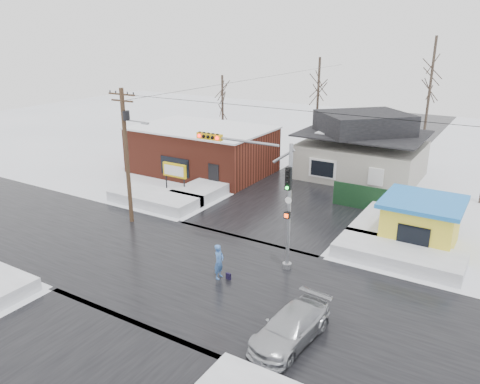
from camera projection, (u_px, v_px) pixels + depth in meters
The scene contains 20 objects.
ground at pixel (196, 272), 25.25m from camera, with size 120.00×120.00×0.00m, color white.
road_ns at pixel (196, 272), 25.24m from camera, with size 10.00×120.00×0.02m, color black.
road_ew at pixel (196, 272), 25.24m from camera, with size 120.00×10.00×0.02m, color black.
snowbank_nw at pixel (155, 199), 35.20m from camera, with size 7.00×3.00×0.80m, color white.
snowbank_ne at pixel (398, 255), 26.34m from camera, with size 7.00×3.00×0.80m, color white.
snowbank_nside_w at pixel (214, 185), 38.25m from camera, with size 3.00×8.00×0.80m, color white.
snowbank_nside_e at pixel (386, 219), 31.36m from camera, with size 3.00×8.00×0.80m, color white.
traffic_signal at pixel (263, 185), 24.97m from camera, with size 6.05×0.68×7.00m.
utility_pole at pixel (127, 149), 30.31m from camera, with size 3.15×0.44×9.00m.
brick_building at pixel (202, 149), 42.90m from camera, with size 12.20×8.20×4.12m.
marquee_sign at pixel (175, 171), 36.72m from camera, with size 2.20×0.21×2.55m.
house at pixel (362, 148), 41.17m from camera, with size 10.40×8.40×5.76m.
kiosk at pixel (421, 222), 28.17m from camera, with size 4.60×4.60×2.88m.
fence at pixel (387, 202), 33.06m from camera, with size 8.00×0.12×1.80m, color black.
tree_far_left at pixel (319, 79), 45.63m from camera, with size 3.00×3.00×10.00m.
tree_far_mid at pixel (433, 64), 41.81m from camera, with size 3.00×3.00×12.00m.
tree_far_west at pixel (222, 91), 49.45m from camera, with size 3.00×3.00×8.00m.
pedestrian at pixel (219, 262), 24.37m from camera, with size 0.69×0.45×1.89m, color #416EB6.
car at pixel (291, 327), 19.45m from camera, with size 1.86×4.58×1.33m, color #AEB1B6.
shopping_bag at pixel (228, 277), 24.45m from camera, with size 0.28×0.12×0.35m, color black.
Camera 1 is at (13.73, -17.94, 12.32)m, focal length 35.00 mm.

